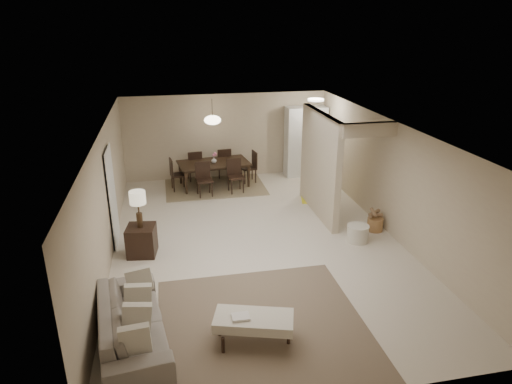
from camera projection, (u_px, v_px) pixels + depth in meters
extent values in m
plane|color=beige|center=(257.00, 241.00, 9.89)|extent=(9.00, 9.00, 0.00)
plane|color=white|center=(257.00, 128.00, 9.00)|extent=(9.00, 9.00, 0.00)
plane|color=#BFAB90|center=(226.00, 136.00, 13.57)|extent=(6.00, 0.00, 6.00)
plane|color=#BFAB90|center=(106.00, 198.00, 8.89)|extent=(0.00, 9.00, 9.00)
plane|color=#BFAB90|center=(390.00, 178.00, 10.00)|extent=(0.00, 9.00, 9.00)
cube|color=#BFAB90|center=(320.00, 164.00, 10.92)|extent=(0.15, 2.50, 2.50)
cube|color=black|center=(112.00, 198.00, 9.52)|extent=(0.04, 0.90, 2.04)
cube|color=silver|center=(305.00, 142.00, 13.75)|extent=(1.20, 0.55, 2.10)
cylinder|color=white|center=(316.00, 100.00, 12.37)|extent=(0.44, 0.44, 0.05)
cube|color=brown|center=(262.00, 325.00, 7.16)|extent=(3.20, 3.20, 0.01)
imported|color=gray|center=(132.00, 323.00, 6.68)|extent=(2.40, 1.19, 0.67)
cube|color=beige|center=(254.00, 321.00, 6.73)|extent=(1.27, 0.85, 0.16)
cylinder|color=black|center=(223.00, 345.00, 6.54)|extent=(0.05, 0.05, 0.26)
cylinder|color=black|center=(289.00, 337.00, 6.72)|extent=(0.05, 0.05, 0.26)
cylinder|color=black|center=(220.00, 329.00, 6.89)|extent=(0.05, 0.05, 0.26)
cylinder|color=black|center=(282.00, 321.00, 7.07)|extent=(0.05, 0.05, 0.26)
cube|color=black|center=(142.00, 240.00, 9.25)|extent=(0.63, 0.63, 0.61)
cylinder|color=#412E1C|center=(140.00, 220.00, 9.08)|extent=(0.12, 0.12, 0.30)
cylinder|color=#412E1C|center=(138.00, 207.00, 8.98)|extent=(0.03, 0.03, 0.26)
cylinder|color=beige|center=(137.00, 198.00, 8.91)|extent=(0.32, 0.32, 0.26)
cylinder|color=beige|center=(358.00, 233.00, 9.83)|extent=(0.47, 0.47, 0.36)
cylinder|color=#9A6B3D|center=(375.00, 224.00, 10.35)|extent=(0.43, 0.43, 0.30)
cube|color=#817150|center=(215.00, 186.00, 13.17)|extent=(2.80, 2.10, 0.01)
imported|color=black|center=(214.00, 174.00, 13.05)|extent=(2.10, 1.34, 0.70)
imported|color=silver|center=(214.00, 160.00, 12.89)|extent=(0.18, 0.18, 0.16)
cube|color=yellow|center=(320.00, 200.00, 12.14)|extent=(1.07, 0.80, 0.01)
cylinder|color=#412E1C|center=(212.00, 108.00, 12.37)|extent=(0.02, 0.02, 0.50)
ellipsoid|color=#FFEAC6|center=(213.00, 120.00, 12.49)|extent=(0.46, 0.46, 0.25)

